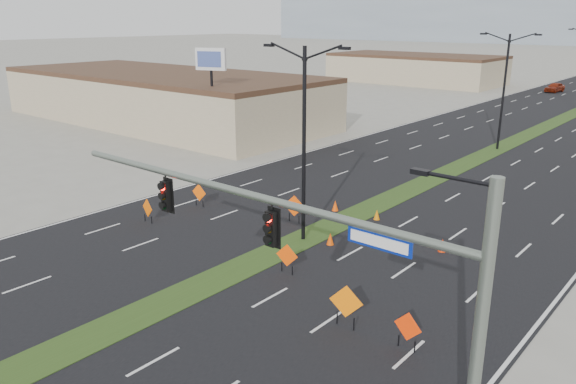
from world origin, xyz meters
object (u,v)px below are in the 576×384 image
Objects in this scene: construction_sign_4 at (346,303)px; cone_0 at (330,239)px; construction_sign_0 at (148,209)px; cone_3 at (335,206)px; car_left at (555,87)px; construction_sign_5 at (408,328)px; streetlight_1 at (504,88)px; construction_sign_2 at (294,207)px; construction_sign_3 at (287,257)px; cone_2 at (442,245)px; streetlight_0 at (304,139)px; pole_sign_west at (211,67)px; cone_1 at (377,215)px; construction_sign_1 at (199,193)px; signal_mast at (321,258)px.

construction_sign_4 is 8.17m from cone_0.
construction_sign_4 is at bearing 1.08° from construction_sign_0.
cone_3 reaches higher than cone_0.
car_left reaches higher than cone_3.
car_left is 81.96m from construction_sign_5.
streetlight_1 is 26.77m from construction_sign_2.
construction_sign_3 reaches higher than cone_0.
cone_2 is at bearing 75.84° from construction_sign_4.
cone_0 is 0.99× the size of cone_3.
construction_sign_5 reaches higher than cone_0.
streetlight_0 reaches higher than pole_sign_west.
pole_sign_west is (-26.58, 9.12, 6.79)m from cone_2.
construction_sign_0 is 16.36m from cone_2.
car_left is at bearing 97.77° from cone_1.
construction_sign_1 reaches higher than cone_0.
signal_mast is at bearing -57.49° from construction_sign_3.
construction_sign_0 reaches higher than cone_0.
cone_2 is 1.03× the size of cone_3.
signal_mast is at bearing -56.25° from cone_3.
streetlight_1 reaches higher than construction_sign_2.
construction_sign_0 is at bearing 166.17° from construction_sign_3.
construction_sign_2 is 1.14× the size of construction_sign_3.
construction_sign_5 is at bearing -31.86° from streetlight_0.
construction_sign_0 is 2.29× the size of cone_1.
car_left is (-8.06, 74.36, -4.67)m from streetlight_0.
streetlight_0 is at bearing -153.13° from cone_2.
construction_sign_4 reaches higher than construction_sign_2.
pole_sign_west is at bearing 129.39° from construction_sign_4.
construction_sign_0 reaches higher than cone_1.
construction_sign_2 is 8.53m from cone_2.
streetlight_0 is 11.81m from construction_sign_5.
car_left is at bearing 106.28° from construction_sign_5.
streetlight_0 is at bearing -104.96° from cone_1.
streetlight_0 is at bearing -5.85° from construction_sign_1.
streetlight_1 is (-8.56, 38.00, 0.63)m from signal_mast.
cone_2 is (14.75, 3.08, -0.51)m from construction_sign_1.
pole_sign_west is at bearing 151.07° from cone_0.
cone_2 is at bearing -12.11° from cone_3.
cone_3 is (6.98, 4.75, -0.52)m from construction_sign_1.
cone_0 is 5.64m from cone_2.
construction_sign_0 is (-0.39, -78.05, 0.09)m from car_left.
streetlight_1 reaches higher than cone_0.
construction_sign_5 is (17.70, -2.06, 0.03)m from construction_sign_0.
construction_sign_0 is 10.45m from construction_sign_3.
car_left is at bearing 99.86° from streetlight_1.
signal_mast is 9.90m from construction_sign_3.
construction_sign_3 is at bearing 168.41° from construction_sign_5.
car_left is (-8.06, 46.36, -4.67)m from streetlight_1.
construction_sign_2 is at bearing 112.85° from construction_sign_3.
signal_mast is 11.13× the size of construction_sign_5.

